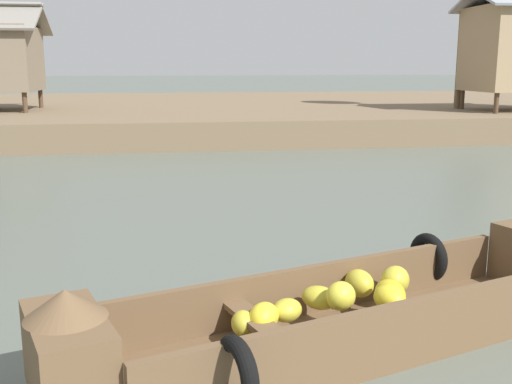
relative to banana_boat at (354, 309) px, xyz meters
name	(u,v)px	position (x,y,z in m)	size (l,w,h in m)	color
ground_plane	(259,203)	(0.05, 5.58, -0.32)	(300.00, 300.00, 0.00)	#596056
riverbank_strip	(200,111)	(0.05, 22.35, 0.10)	(160.00, 20.00, 0.83)	#756047
banana_boat	(354,309)	(0.00, 0.00, 0.00)	(5.31, 2.70, 0.92)	brown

